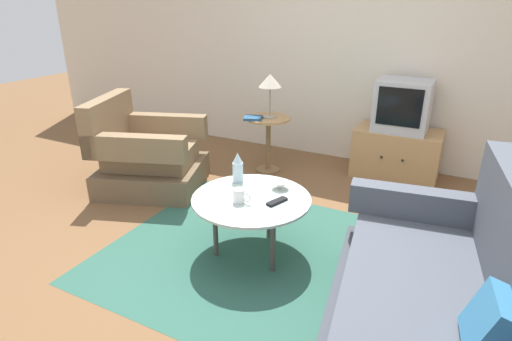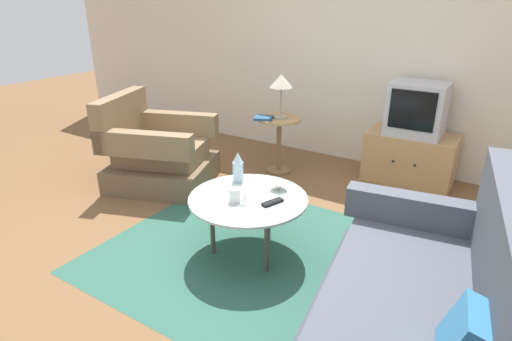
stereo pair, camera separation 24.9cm
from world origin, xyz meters
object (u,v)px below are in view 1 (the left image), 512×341
at_px(couch, 432,315).
at_px(side_table, 268,133).
at_px(book, 253,118).
at_px(tv_remote_dark, 277,202).
at_px(armchair, 146,158).
at_px(tv_stand, 396,153).
at_px(coffee_table, 251,202).
at_px(table_lamp, 270,83).
at_px(vase, 238,168).
at_px(television, 403,106).
at_px(bowl, 280,185).
at_px(mug, 239,196).

distance_m(couch, side_table, 2.70).
height_order(side_table, book, book).
relative_size(couch, tv_remote_dark, 10.92).
relative_size(armchair, tv_stand, 1.38).
relative_size(side_table, tv_remote_dark, 3.56).
xyz_separation_m(side_table, book, (-0.11, -0.13, 0.19)).
bearing_deg(tv_remote_dark, coffee_table, -67.84).
bearing_deg(table_lamp, vase, -74.76).
distance_m(couch, vase, 1.65).
height_order(side_table, television, television).
xyz_separation_m(couch, television, (-0.60, 2.44, 0.46)).
xyz_separation_m(armchair, tv_remote_dark, (1.67, -0.57, 0.16)).
bearing_deg(tv_remote_dark, bowl, -140.93).
height_order(vase, mug, vase).
bearing_deg(mug, side_table, 109.15).
relative_size(coffee_table, tv_remote_dark, 4.98).
bearing_deg(armchair, book, 114.96).
distance_m(bowl, tv_remote_dark, 0.23).
xyz_separation_m(armchair, table_lamp, (0.91, 0.89, 0.66)).
xyz_separation_m(table_lamp, tv_remote_dark, (0.76, -1.46, -0.50)).
xyz_separation_m(side_table, bowl, (0.71, -1.25, 0.05)).
distance_m(side_table, television, 1.38).
bearing_deg(mug, book, 114.49).
bearing_deg(television, bowl, -107.27).
bearing_deg(vase, armchair, 163.23).
bearing_deg(television, table_lamp, -157.86).
bearing_deg(bowl, book, 126.07).
xyz_separation_m(coffee_table, mug, (-0.04, -0.11, 0.09)).
relative_size(coffee_table, side_table, 1.40).
bearing_deg(armchair, table_lamp, 114.66).
bearing_deg(armchair, mug, 44.89).
relative_size(coffee_table, television, 1.64).
bearing_deg(couch, vase, 57.23).
distance_m(coffee_table, side_table, 1.59).
distance_m(tv_stand, book, 1.54).
height_order(coffee_table, television, television).
bearing_deg(bowl, vase, -174.49).
xyz_separation_m(bowl, book, (-0.82, 1.12, 0.13)).
distance_m(table_lamp, bowl, 1.50).
height_order(coffee_table, mug, mug).
height_order(coffee_table, tv_remote_dark, tv_remote_dark).
bearing_deg(couch, book, 38.67).
bearing_deg(bowl, tv_stand, 72.81).
bearing_deg(couch, side_table, 34.97).
xyz_separation_m(coffee_table, bowl, (0.12, 0.23, 0.06)).
bearing_deg(bowl, couch, -31.70).
distance_m(couch, table_lamp, 2.75).
bearing_deg(coffee_table, book, 117.38).
bearing_deg(couch, tv_stand, 5.42).
distance_m(couch, mug, 1.36).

